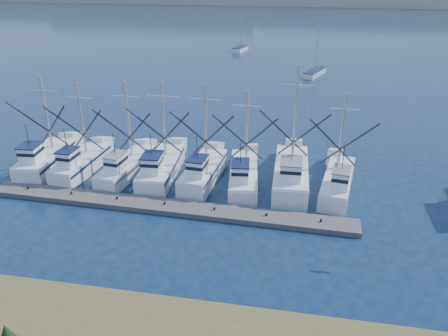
{
  "coord_description": "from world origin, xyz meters",
  "views": [
    {
      "loc": [
        3.54,
        -21.99,
        17.55
      ],
      "look_at": [
        -1.93,
        8.0,
        3.13
      ],
      "focal_mm": 35.0,
      "sensor_mm": 36.0,
      "label": 1
    }
  ],
  "objects": [
    {
      "name": "sailboat_near",
      "position": [
        5.49,
        53.72,
        0.49
      ],
      "size": [
        3.94,
        6.94,
        8.1
      ],
      "rotation": [
        0.0,
        0.0,
        -0.35
      ],
      "color": "white",
      "rests_on": "ground"
    },
    {
      "name": "floating_dock",
      "position": [
        -6.35,
        6.32,
        0.2
      ],
      "size": [
        29.73,
        2.93,
        0.4
      ],
      "primitive_type": "cube",
      "rotation": [
        0.0,
        0.0,
        -0.03
      ],
      "color": "#5C5852",
      "rests_on": "ground"
    },
    {
      "name": "sailboat_far",
      "position": [
        -10.31,
        73.73,
        0.5
      ],
      "size": [
        2.94,
        5.43,
        8.1
      ],
      "rotation": [
        0.0,
        0.0,
        -0.23
      ],
      "color": "white",
      "rests_on": "ground"
    },
    {
      "name": "trawler_fleet",
      "position": [
        -5.75,
        11.47,
        0.98
      ],
      "size": [
        29.84,
        9.33,
        10.08
      ],
      "color": "white",
      "rests_on": "ground"
    },
    {
      "name": "ground",
      "position": [
        0.0,
        0.0,
        0.0
      ],
      "size": [
        500.0,
        500.0,
        0.0
      ],
      "primitive_type": "plane",
      "color": "#0C1F39",
      "rests_on": "ground"
    }
  ]
}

